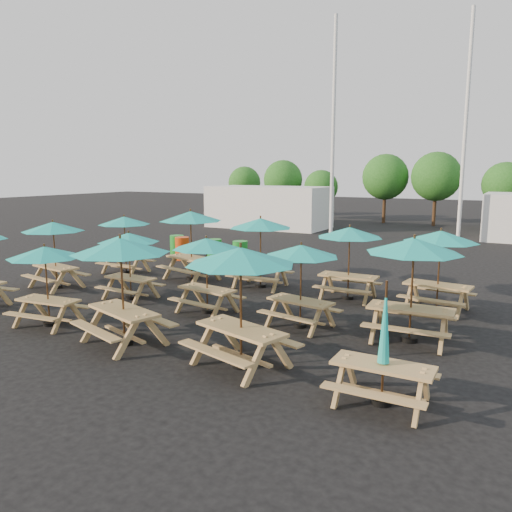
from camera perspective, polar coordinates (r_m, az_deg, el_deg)
The scene contains 28 objects.
ground at distance 15.24m, azimuth -2.71°, elevation -4.92°, with size 120.00×120.00×0.00m, color black.
picnic_unit_1 at distance 17.59m, azimuth -22.16°, elevation 2.71°, with size 2.28×2.28×2.22m.
picnic_unit_2 at distance 19.42m, azimuth -14.82°, elevation 3.57°, with size 2.01×2.01×2.17m.
picnic_unit_3 at distance 13.34m, azimuth -22.98°, elevation -0.09°, with size 1.99×1.99×2.03m.
picnic_unit_4 at distance 15.36m, azimuth -14.34°, elevation 1.62°, with size 1.90×1.90×2.04m.
picnic_unit_5 at distance 17.66m, azimuth -7.48°, elevation 4.07°, with size 2.66×2.66×2.48m.
picnic_unit_6 at distance 11.26m, azimuth -15.21°, elevation 0.43°, with size 2.69×2.69×2.43m.
picnic_unit_7 at distance 13.45m, azimuth -5.69°, elevation 0.92°, with size 2.10×2.10×2.08m.
picnic_unit_8 at distance 16.39m, azimuth 0.52°, elevation 3.30°, with size 2.20×2.20×2.34m.
picnic_unit_9 at distance 9.57m, azimuth -1.77°, elevation -0.82°, with size 2.66×2.66×2.43m.
picnic_unit_10 at distance 12.18m, azimuth 5.19°, elevation 0.04°, with size 2.16×2.16×2.09m.
picnic_unit_11 at distance 15.12m, azimuth 10.65°, elevation 2.19°, with size 1.97×1.97×2.21m.
picnic_unit_12 at distance 8.60m, azimuth 14.37°, elevation -10.85°, with size 1.65×1.44×2.11m.
picnic_unit_13 at distance 11.59m, azimuth 17.59°, elevation 0.45°, with size 2.22×2.22×2.40m.
picnic_unit_14 at distance 14.47m, azimuth 20.34°, elevation 1.60°, with size 2.23×2.23×2.27m.
waste_bin_0 at distance 22.66m, azimuth -9.01°, elevation 1.09°, with size 0.62×0.62×1.00m, color #198C24.
waste_bin_1 at distance 22.02m, azimuth -8.42°, elevation 0.86°, with size 0.62×0.62×1.00m, color red.
waste_bin_2 at distance 21.19m, azimuth -4.78°, elevation 0.59°, with size 0.62×0.62×1.00m, color #198C24.
waste_bin_3 at distance 20.58m, azimuth -1.82°, elevation 0.34°, with size 0.62×0.62×1.00m, color #198C24.
mast_0 at distance 28.38m, azimuth 8.82°, elevation 13.94°, with size 0.20×0.20×12.00m, color silver.
mast_1 at distance 28.85m, azimuth 22.81°, elevation 13.25°, with size 0.20×0.20×12.00m, color silver.
event_tent_0 at distance 34.46m, azimuth 1.45°, elevation 5.63°, with size 8.00×4.00×2.80m, color silver.
tree_0 at distance 43.66m, azimuth -1.32°, elevation 8.36°, with size 2.80×2.80×4.24m.
tree_1 at distance 40.45m, azimuth 3.10°, elevation 8.70°, with size 3.11×3.11×4.72m.
tree_2 at distance 38.90m, azimuth 7.44°, elevation 7.82°, with size 2.59×2.59×3.93m.
tree_3 at distance 38.49m, azimuth 14.57°, elevation 8.74°, with size 3.36×3.36×5.09m.
tree_4 at distance 37.30m, azimuth 19.90°, elevation 8.53°, with size 3.41×3.41×5.17m.
tree_5 at distance 37.31m, azimuth 26.58°, elevation 7.35°, with size 2.94×2.94×4.45m.
Camera 1 is at (7.68, -12.59, 3.84)m, focal length 35.00 mm.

